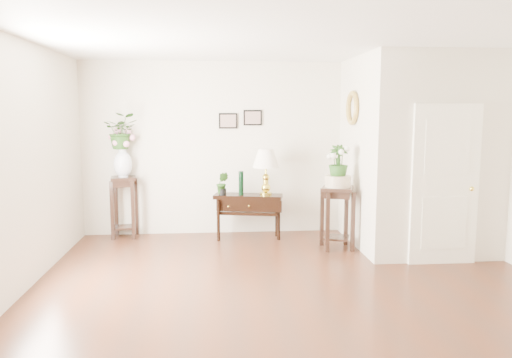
{
  "coord_description": "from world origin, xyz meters",
  "views": [
    {
      "loc": [
        -0.9,
        -5.4,
        1.99
      ],
      "look_at": [
        -0.32,
        1.3,
        1.09
      ],
      "focal_mm": 35.0,
      "sensor_mm": 36.0,
      "label": 1
    }
  ],
  "objects": [
    {
      "name": "narcissus",
      "position": [
        0.9,
        1.63,
        1.28
      ],
      "size": [
        0.31,
        0.31,
        0.49
      ],
      "primitive_type": "imported",
      "rotation": [
        0.0,
        0.0,
        -0.13
      ],
      "color": "#214916",
      "rests_on": "ceramic_bowl"
    },
    {
      "name": "ceramic_bowl",
      "position": [
        0.9,
        1.63,
        0.99
      ],
      "size": [
        0.49,
        0.49,
        0.17
      ],
      "primitive_type": "cylinder",
      "rotation": [
        0.0,
        0.0,
        -0.39
      ],
      "color": "#BCAA95",
      "rests_on": "plant_stand_b"
    },
    {
      "name": "lily_arrangement",
      "position": [
        -2.32,
        2.57,
        1.66
      ],
      "size": [
        0.52,
        0.45,
        0.57
      ],
      "primitive_type": "imported",
      "rotation": [
        0.0,
        0.0,
        0.03
      ],
      "color": "#214916",
      "rests_on": "porcelain_vase"
    },
    {
      "name": "art_print_left",
      "position": [
        -0.65,
        2.73,
        1.85
      ],
      "size": [
        0.3,
        0.02,
        0.25
      ],
      "primitive_type": "cube",
      "color": "black",
      "rests_on": "wall_back"
    },
    {
      "name": "ceiling",
      "position": [
        0.0,
        0.0,
        2.8
      ],
      "size": [
        6.0,
        5.5,
        0.02
      ],
      "primitive_type": "cube",
      "color": "white",
      "rests_on": "ground"
    },
    {
      "name": "wall_back",
      "position": [
        0.0,
        2.75,
        1.4
      ],
      "size": [
        6.0,
        0.02,
        2.8
      ],
      "primitive_type": "cube",
      "color": "beige",
      "rests_on": "ground"
    },
    {
      "name": "green_vase",
      "position": [
        -0.47,
        2.3,
        0.88
      ],
      "size": [
        0.1,
        0.1,
        0.37
      ],
      "primitive_type": "cylinder",
      "rotation": [
        0.0,
        0.0,
        0.38
      ],
      "color": "black",
      "rests_on": "console_table"
    },
    {
      "name": "porcelain_vase",
      "position": [
        -2.32,
        2.57,
        1.2
      ],
      "size": [
        0.3,
        0.3,
        0.49
      ],
      "primitive_type": null,
      "rotation": [
        0.0,
        0.0,
        -0.06
      ],
      "color": "white",
      "rests_on": "plant_stand_a"
    },
    {
      "name": "potted_plant",
      "position": [
        -0.76,
        2.3,
        0.88
      ],
      "size": [
        0.22,
        0.19,
        0.34
      ],
      "primitive_type": "imported",
      "rotation": [
        0.0,
        0.0,
        -0.22
      ],
      "color": "#214916",
      "rests_on": "console_table"
    },
    {
      "name": "door",
      "position": [
        2.1,
        0.78,
        1.05
      ],
      "size": [
        0.9,
        0.05,
        2.1
      ],
      "primitive_type": "cube",
      "color": "white",
      "rests_on": "floor"
    },
    {
      "name": "floor",
      "position": [
        0.0,
        0.0,
        0.0
      ],
      "size": [
        6.0,
        5.5,
        0.02
      ],
      "primitive_type": "cube",
      "color": "#4E2716",
      "rests_on": "ground"
    },
    {
      "name": "wall_front",
      "position": [
        0.0,
        -2.75,
        1.4
      ],
      "size": [
        6.0,
        0.02,
        2.8
      ],
      "primitive_type": "cube",
      "color": "beige",
      "rests_on": "ground"
    },
    {
      "name": "partition",
      "position": [
        2.1,
        1.77,
        1.4
      ],
      "size": [
        1.8,
        1.95,
        2.8
      ],
      "primitive_type": "cube",
      "color": "beige",
      "rests_on": "floor"
    },
    {
      "name": "console_table",
      "position": [
        -0.36,
        2.3,
        0.35
      ],
      "size": [
        1.11,
        0.57,
        0.71
      ],
      "primitive_type": "cube",
      "rotation": [
        0.0,
        0.0,
        -0.22
      ],
      "color": "black",
      "rests_on": "floor"
    },
    {
      "name": "plant_stand_a",
      "position": [
        -2.32,
        2.57,
        0.49
      ],
      "size": [
        0.44,
        0.44,
        0.98
      ],
      "primitive_type": "cube",
      "rotation": [
        0.0,
        0.0,
        0.16
      ],
      "color": "black",
      "rests_on": "floor"
    },
    {
      "name": "table_lamp",
      "position": [
        -0.08,
        2.3,
        1.06
      ],
      "size": [
        0.52,
        0.52,
        0.73
      ],
      "primitive_type": "cube",
      "rotation": [
        0.0,
        0.0,
        -0.31
      ],
      "color": "yellow",
      "rests_on": "console_table"
    },
    {
      "name": "plant_stand_b",
      "position": [
        0.9,
        1.63,
        0.46
      ],
      "size": [
        0.55,
        0.55,
        0.91
      ],
      "primitive_type": "cube",
      "rotation": [
        0.0,
        0.0,
        -0.34
      ],
      "color": "black",
      "rests_on": "floor"
    },
    {
      "name": "wall_ornament",
      "position": [
        1.16,
        1.9,
        2.05
      ],
      "size": [
        0.07,
        0.51,
        0.51
      ],
      "primitive_type": "torus",
      "rotation": [
        0.0,
        1.57,
        0.0
      ],
      "color": "gold",
      "rests_on": "partition"
    },
    {
      "name": "wall_left",
      "position": [
        -3.0,
        0.0,
        1.4
      ],
      "size": [
        0.02,
        5.5,
        2.8
      ],
      "primitive_type": "cube",
      "color": "beige",
      "rests_on": "ground"
    },
    {
      "name": "art_print_right",
      "position": [
        -0.25,
        2.73,
        1.9
      ],
      "size": [
        0.3,
        0.02,
        0.25
      ],
      "primitive_type": "cube",
      "color": "black",
      "rests_on": "wall_back"
    }
  ]
}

